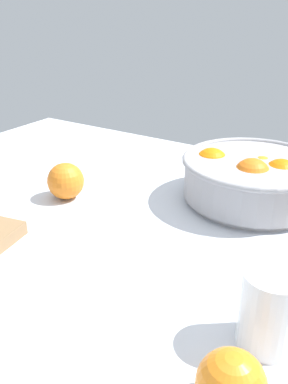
% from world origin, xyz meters
% --- Properties ---
extents(ground_plane, '(1.40, 0.95, 0.03)m').
position_xyz_m(ground_plane, '(0.00, 0.00, -0.01)').
color(ground_plane, silver).
extents(fruit_bowl, '(0.29, 0.29, 0.10)m').
position_xyz_m(fruit_bowl, '(0.12, 0.22, 0.05)').
color(fruit_bowl, '#99999E').
rests_on(fruit_bowl, ground_plane).
extents(juice_glass, '(0.07, 0.07, 0.10)m').
position_xyz_m(juice_glass, '(0.27, -0.15, 0.04)').
color(juice_glass, white).
rests_on(juice_glass, ground_plane).
extents(loose_orange_0, '(0.08, 0.08, 0.08)m').
position_xyz_m(loose_orange_0, '(-0.21, 0.03, 0.04)').
color(loose_orange_0, orange).
rests_on(loose_orange_0, ground_plane).
extents(loose_orange_2, '(0.07, 0.07, 0.07)m').
position_xyz_m(loose_orange_2, '(0.27, -0.26, 0.04)').
color(loose_orange_2, orange).
rests_on(loose_orange_2, ground_plane).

